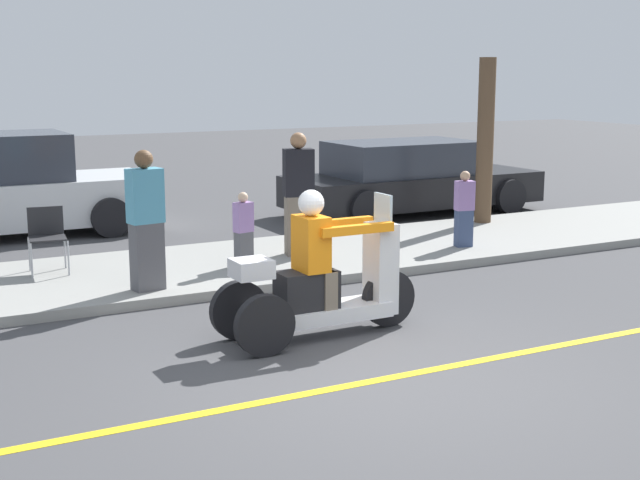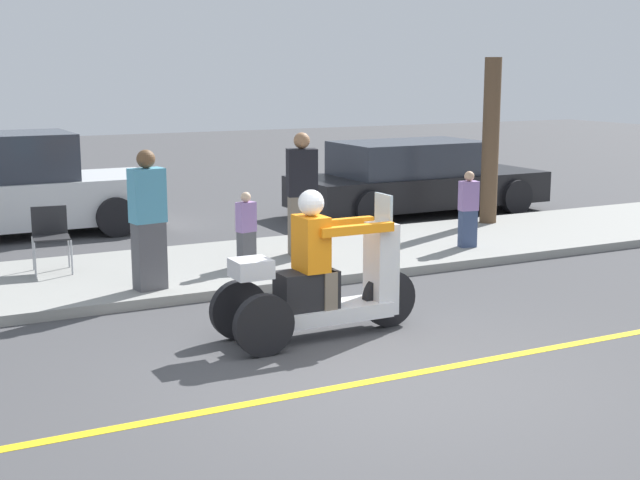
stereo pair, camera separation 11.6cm
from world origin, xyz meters
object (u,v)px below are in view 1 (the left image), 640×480
Objects in this scene: spectator_by_tree at (244,232)px; folding_chair_set_back at (47,233)px; spectator_far_back at (299,196)px; motorcycle_trike at (320,284)px; spectator_near_curb at (146,223)px; parked_car_lot_left at (410,179)px; tree_trunk at (485,141)px; spectator_with_child at (464,210)px.

spectator_by_tree is 1.22× the size of folding_chair_set_back.
spectator_by_tree is (-1.03, -0.46, -0.34)m from spectator_far_back.
folding_chair_set_back is at bearing 117.01° from motorcycle_trike.
spectator_near_curb is 0.34× the size of parked_car_lot_left.
tree_trunk is (3.95, 0.94, 0.55)m from spectator_far_back.
tree_trunk reaches higher than folding_chair_set_back.
spectator_by_tree is at bearing 18.76° from spectator_near_curb.
spectator_with_child is 0.40× the size of tree_trunk.
parked_car_lot_left is at bearing 94.60° from tree_trunk.
spectator_far_back is 1.54× the size of spectator_with_child.
parked_car_lot_left reaches higher than folding_chair_set_back.
spectator_by_tree is 0.37× the size of tree_trunk.
spectator_by_tree is at bearing 82.84° from motorcycle_trike.
motorcycle_trike is at bearing -97.16° from spectator_by_tree.
spectator_with_child is 0.67× the size of spectator_near_curb.
parked_car_lot_left is 1.76× the size of tree_trunk.
folding_chair_set_back is 0.17× the size of parked_car_lot_left.
spectator_with_child is at bearing 34.61° from motorcycle_trike.
tree_trunk is (4.97, 1.39, 0.88)m from spectator_by_tree.
motorcycle_trike is 0.79× the size of tree_trunk.
folding_chair_set_back is 7.46m from parked_car_lot_left.
spectator_with_child is at bearing 3.95° from spectator_near_curb.
spectator_by_tree is at bearing -144.94° from parked_car_lot_left.
folding_chair_set_back is (-5.66, 1.18, -0.03)m from spectator_with_child.
tree_trunk is at bearing 44.48° from spectator_with_child.
motorcycle_trike is at bearing -64.26° from spectator_near_curb.
spectator_by_tree is at bearing 177.45° from spectator_with_child.
parked_car_lot_left is (4.81, 3.38, 0.04)m from spectator_by_tree.
tree_trunk is at bearing 2.88° from folding_chair_set_back.
folding_chair_set_back is (-1.92, 3.76, 0.08)m from motorcycle_trike.
folding_chair_set_back is (-3.29, 0.57, -0.31)m from spectator_far_back.
parked_car_lot_left is 2.16m from tree_trunk.
motorcycle_trike is 2.76m from spectator_by_tree.
spectator_far_back is at bearing 24.12° from spectator_by_tree.
spectator_far_back reaches higher than spectator_near_curb.
motorcycle_trike reaches higher than spectator_with_child.
spectator_far_back is 2.07× the size of folding_chair_set_back.
spectator_near_curb is at bearing -176.05° from spectator_with_child.
spectator_near_curb is (-1.43, -0.49, 0.31)m from spectator_by_tree.
spectator_near_curb is at bearing 115.74° from motorcycle_trike.
parked_car_lot_left reaches higher than spectator_by_tree.
spectator_near_curb is (-2.45, -0.94, -0.03)m from spectator_far_back.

